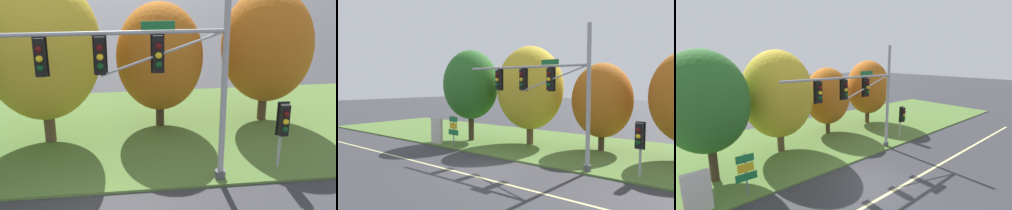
# 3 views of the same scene
# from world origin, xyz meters

# --- Properties ---
(grass_verge) EXTENTS (48.00, 11.50, 0.10)m
(grass_verge) POSITION_xyz_m (0.00, 8.25, 0.05)
(grass_verge) COLOR #517533
(grass_verge) RESTS_ON ground
(traffic_signal_mast) EXTENTS (8.55, 0.49, 7.60)m
(traffic_signal_mast) POSITION_xyz_m (1.91, 2.97, 4.47)
(traffic_signal_mast) COLOR #9EA0A5
(traffic_signal_mast) RESTS_ON grass_verge
(pedestrian_signal_near_kerb) EXTENTS (0.46, 0.55, 2.71)m
(pedestrian_signal_near_kerb) POSITION_xyz_m (6.94, 3.39, 2.01)
(pedestrian_signal_near_kerb) COLOR #9EA0A5
(pedestrian_signal_near_kerb) RESTS_ON grass_verge
(tree_left_of_mast) EXTENTS (4.92, 4.92, 7.27)m
(tree_left_of_mast) POSITION_xyz_m (-2.21, 7.27, 4.28)
(tree_left_of_mast) COLOR brown
(tree_left_of_mast) RESTS_ON grass_verge
(tree_behind_signpost) EXTENTS (4.03, 4.03, 5.92)m
(tree_behind_signpost) POSITION_xyz_m (2.85, 8.49, 3.49)
(tree_behind_signpost) COLOR #423021
(tree_behind_signpost) RESTS_ON grass_verge
(tree_mid_verge) EXTENTS (4.37, 4.37, 6.50)m
(tree_mid_verge) POSITION_xyz_m (8.03, 8.61, 3.86)
(tree_mid_verge) COLOR #4C3823
(tree_mid_verge) RESTS_ON grass_verge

